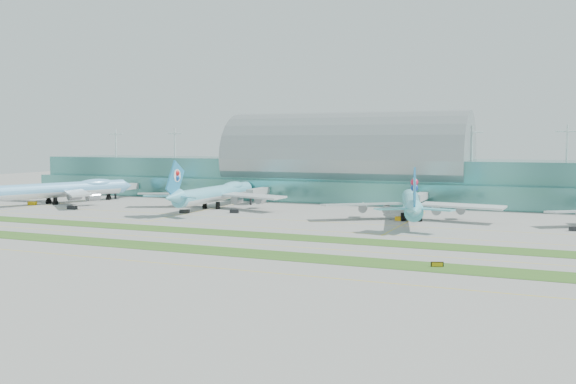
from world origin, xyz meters
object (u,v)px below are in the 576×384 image
at_px(airliner_b, 216,192).
at_px(taxiway_sign_east, 437,264).
at_px(terminal, 346,171).
at_px(airliner_c, 411,202).
at_px(airliner_a, 61,189).

relative_size(airliner_b, taxiway_sign_east, 27.62).
distance_m(terminal, airliner_b, 73.11).
distance_m(airliner_c, taxiway_sign_east, 89.29).
bearing_deg(taxiway_sign_east, airliner_c, 86.34).
relative_size(terminal, airliner_a, 4.39).
distance_m(airliner_a, airliner_b, 76.29).
bearing_deg(terminal, airliner_b, -122.50).
height_order(airliner_a, airliner_c, airliner_a).
xyz_separation_m(terminal, airliner_a, (-114.61, -72.01, -7.41)).
height_order(terminal, airliner_b, terminal).
xyz_separation_m(airliner_b, airliner_c, (86.70, -9.03, -0.29)).
relative_size(terminal, taxiway_sign_east, 119.76).
xyz_separation_m(airliner_a, airliner_b, (75.54, 10.69, -0.16)).
height_order(terminal, airliner_c, terminal).
relative_size(airliner_a, taxiway_sign_east, 27.27).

